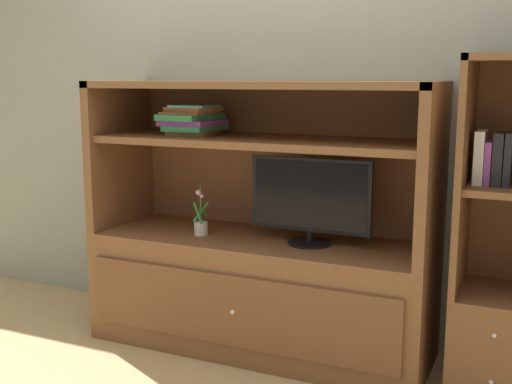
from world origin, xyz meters
The scene contains 8 objects.
ground_plane centered at (0.00, 0.00, 0.00)m, with size 8.00×8.00×0.00m, color tan.
painted_rear_wall centered at (0.00, 0.75, 1.40)m, with size 6.00×0.10×2.80m, color gray.
media_console centered at (0.00, 0.41, 0.45)m, with size 1.77×0.63×1.39m.
tv_monitor centered at (0.27, 0.39, 0.82)m, with size 0.62×0.22×0.43m.
potted_plant centered at (-0.31, 0.33, 0.65)m, with size 0.08×0.09×0.26m.
magazine_stack centered at (-0.39, 0.40, 1.19)m, with size 0.28×0.34×0.16m.
bookshelf_tall centered at (1.18, 0.41, 0.51)m, with size 0.40×0.47×1.50m.
upright_book_row centered at (1.11, 0.40, 1.06)m, with size 0.15×0.16×0.23m.
Camera 1 is at (1.32, -2.52, 1.40)m, focal length 44.65 mm.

